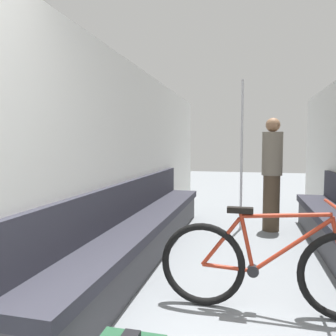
# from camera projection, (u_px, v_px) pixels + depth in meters

# --- Properties ---
(wall_left) EXTENTS (0.10, 8.93, 2.30)m
(wall_left) POSITION_uv_depth(u_px,v_px,m) (121.00, 158.00, 3.82)
(wall_left) COLOR silver
(wall_left) RESTS_ON ground
(bench_seat_row_left) EXTENTS (0.49, 4.51, 0.88)m
(bench_seat_row_left) POSITION_uv_depth(u_px,v_px,m) (144.00, 231.00, 3.82)
(bench_seat_row_left) COLOR #3D3D42
(bench_seat_row_left) RESTS_ON ground
(bicycle) EXTENTS (1.73, 0.46, 0.88)m
(bicycle) POSITION_uv_depth(u_px,v_px,m) (270.00, 268.00, 2.52)
(bicycle) COLOR black
(bicycle) RESTS_ON ground
(grab_pole_near) EXTENTS (0.08, 0.08, 2.28)m
(grab_pole_near) POSITION_uv_depth(u_px,v_px,m) (242.00, 157.00, 4.97)
(grab_pole_near) COLOR gray
(grab_pole_near) RESTS_ON ground
(passenger_standing) EXTENTS (0.30, 0.30, 1.70)m
(passenger_standing) POSITION_uv_depth(u_px,v_px,m) (272.00, 173.00, 4.91)
(passenger_standing) COLOR #473828
(passenger_standing) RESTS_ON ground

